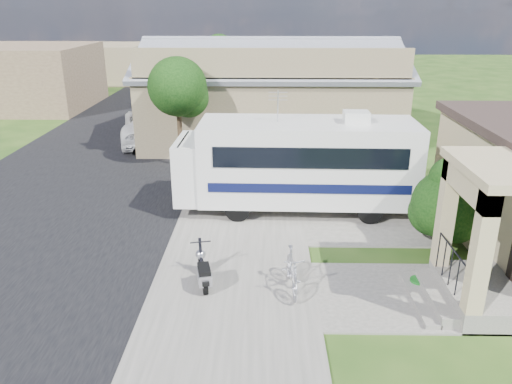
{
  "coord_description": "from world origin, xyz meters",
  "views": [
    {
      "loc": [
        -0.24,
        -11.26,
        6.49
      ],
      "look_at": [
        -0.5,
        2.5,
        1.3
      ],
      "focal_mm": 35.0,
      "sensor_mm": 36.0,
      "label": 1
    }
  ],
  "objects_px": {
    "bicycle": "(292,273)",
    "van": "(170,97)",
    "motorhome": "(298,162)",
    "garden_hose": "(418,284)",
    "shrub": "(449,201)",
    "pickup_truck": "(153,124)",
    "scooter": "(203,271)"
  },
  "relations": [
    {
      "from": "shrub",
      "to": "pickup_truck",
      "type": "height_order",
      "value": "shrub"
    },
    {
      "from": "motorhome",
      "to": "van",
      "type": "bearing_deg",
      "value": 115.17
    },
    {
      "from": "pickup_truck",
      "to": "garden_hose",
      "type": "relative_size",
      "value": 14.9
    },
    {
      "from": "garden_hose",
      "to": "scooter",
      "type": "bearing_deg",
      "value": -178.98
    },
    {
      "from": "motorhome",
      "to": "pickup_truck",
      "type": "bearing_deg",
      "value": 127.99
    },
    {
      "from": "pickup_truck",
      "to": "shrub",
      "type": "bearing_deg",
      "value": 121.02
    },
    {
      "from": "bicycle",
      "to": "van",
      "type": "distance_m",
      "value": 22.12
    },
    {
      "from": "van",
      "to": "shrub",
      "type": "bearing_deg",
      "value": -70.08
    },
    {
      "from": "motorhome",
      "to": "van",
      "type": "xyz_separation_m",
      "value": [
        -7.11,
        15.96,
        -0.72
      ]
    },
    {
      "from": "bicycle",
      "to": "garden_hose",
      "type": "xyz_separation_m",
      "value": [
        3.11,
        0.26,
        -0.42
      ]
    },
    {
      "from": "motorhome",
      "to": "garden_hose",
      "type": "distance_m",
      "value": 5.78
    },
    {
      "from": "motorhome",
      "to": "garden_hose",
      "type": "xyz_separation_m",
      "value": [
        2.69,
        -4.86,
        -1.6
      ]
    },
    {
      "from": "garden_hose",
      "to": "shrub",
      "type": "bearing_deg",
      "value": 59.57
    },
    {
      "from": "shrub",
      "to": "van",
      "type": "bearing_deg",
      "value": 121.05
    },
    {
      "from": "scooter",
      "to": "van",
      "type": "relative_size",
      "value": 0.22
    },
    {
      "from": "bicycle",
      "to": "scooter",
      "type": "bearing_deg",
      "value": 170.6
    },
    {
      "from": "shrub",
      "to": "bicycle",
      "type": "distance_m",
      "value": 5.21
    },
    {
      "from": "scooter",
      "to": "bicycle",
      "type": "xyz_separation_m",
      "value": [
        2.14,
        -0.16,
        0.07
      ]
    },
    {
      "from": "shrub",
      "to": "van",
      "type": "xyz_separation_m",
      "value": [
        -11.15,
        18.52,
        -0.38
      ]
    },
    {
      "from": "bicycle",
      "to": "van",
      "type": "height_order",
      "value": "van"
    },
    {
      "from": "scooter",
      "to": "van",
      "type": "height_order",
      "value": "van"
    },
    {
      "from": "scooter",
      "to": "pickup_truck",
      "type": "xyz_separation_m",
      "value": [
        -4.2,
        13.99,
        0.42
      ]
    },
    {
      "from": "van",
      "to": "bicycle",
      "type": "bearing_deg",
      "value": -83.53
    },
    {
      "from": "van",
      "to": "scooter",
      "type": "bearing_deg",
      "value": -88.86
    },
    {
      "from": "bicycle",
      "to": "van",
      "type": "relative_size",
      "value": 0.25
    },
    {
      "from": "shrub",
      "to": "van",
      "type": "height_order",
      "value": "shrub"
    },
    {
      "from": "pickup_truck",
      "to": "garden_hose",
      "type": "height_order",
      "value": "pickup_truck"
    },
    {
      "from": "bicycle",
      "to": "pickup_truck",
      "type": "xyz_separation_m",
      "value": [
        -6.34,
        14.15,
        0.35
      ]
    },
    {
      "from": "scooter",
      "to": "bicycle",
      "type": "height_order",
      "value": "scooter"
    },
    {
      "from": "motorhome",
      "to": "shrub",
      "type": "bearing_deg",
      "value": -31.19
    },
    {
      "from": "motorhome",
      "to": "garden_hose",
      "type": "relative_size",
      "value": 18.75
    },
    {
      "from": "bicycle",
      "to": "garden_hose",
      "type": "bearing_deg",
      "value": -0.32
    }
  ]
}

